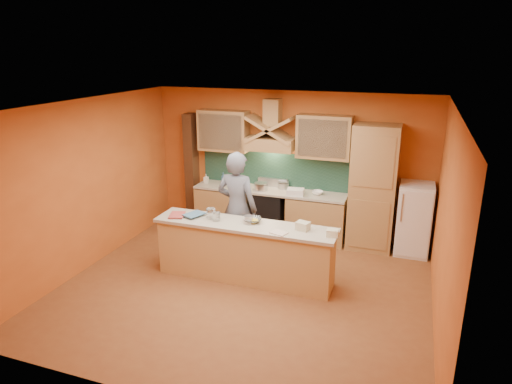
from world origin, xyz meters
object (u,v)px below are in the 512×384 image
(stove, at_px, (269,212))
(kitchen_scale, at_px, (248,220))
(fridge, at_px, (414,219))
(mixing_bowl, at_px, (252,220))
(person, at_px, (237,208))

(stove, relative_size, kitchen_scale, 7.29)
(fridge, bearing_deg, kitchen_scale, -143.04)
(fridge, height_order, mixing_bowl, fridge)
(person, distance_m, kitchen_scale, 0.62)
(person, bearing_deg, kitchen_scale, 132.33)
(person, height_order, kitchen_scale, person)
(stove, bearing_deg, kitchen_scale, -82.65)
(stove, xyz_separation_m, fridge, (2.70, 0.00, 0.20))
(stove, relative_size, mixing_bowl, 3.19)
(stove, distance_m, person, 1.47)
(stove, relative_size, person, 0.46)
(person, bearing_deg, mixing_bowl, 139.24)
(fridge, height_order, person, person)
(stove, height_order, kitchen_scale, kitchen_scale)
(person, height_order, mixing_bowl, person)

